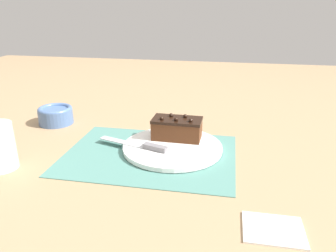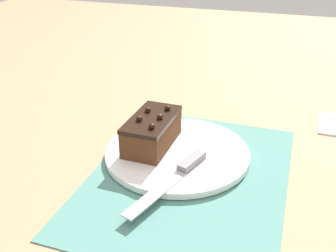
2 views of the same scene
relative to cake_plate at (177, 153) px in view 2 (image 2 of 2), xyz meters
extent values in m
plane|color=#9E7F5B|center=(0.06, 0.04, -0.01)|extent=(3.00, 3.00, 0.00)
cube|color=slate|center=(0.06, 0.04, -0.01)|extent=(0.46, 0.34, 0.00)
cylinder|color=white|center=(0.00, 0.00, 0.00)|extent=(0.28, 0.28, 0.01)
cube|color=#512D19|center=(0.00, -0.05, 0.03)|extent=(0.14, 0.08, 0.05)
cube|color=black|center=(0.00, -0.05, 0.06)|extent=(0.14, 0.08, 0.01)
sphere|color=black|center=(-0.05, -0.04, 0.07)|extent=(0.01, 0.01, 0.01)
sphere|color=black|center=(-0.03, -0.07, 0.07)|extent=(0.01, 0.01, 0.01)
sphere|color=black|center=(0.00, -0.04, 0.07)|extent=(0.01, 0.01, 0.01)
sphere|color=black|center=(0.02, -0.07, 0.07)|extent=(0.01, 0.01, 0.01)
sphere|color=black|center=(0.04, -0.04, 0.07)|extent=(0.01, 0.01, 0.01)
cube|color=slate|center=(0.04, 0.04, 0.01)|extent=(0.07, 0.04, 0.01)
cube|color=#B7BABF|center=(0.14, 0.01, 0.01)|extent=(0.15, 0.06, 0.00)
camera|label=1|loc=(-0.14, 0.82, 0.38)|focal=35.00mm
camera|label=2|loc=(0.62, 0.19, 0.40)|focal=42.00mm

